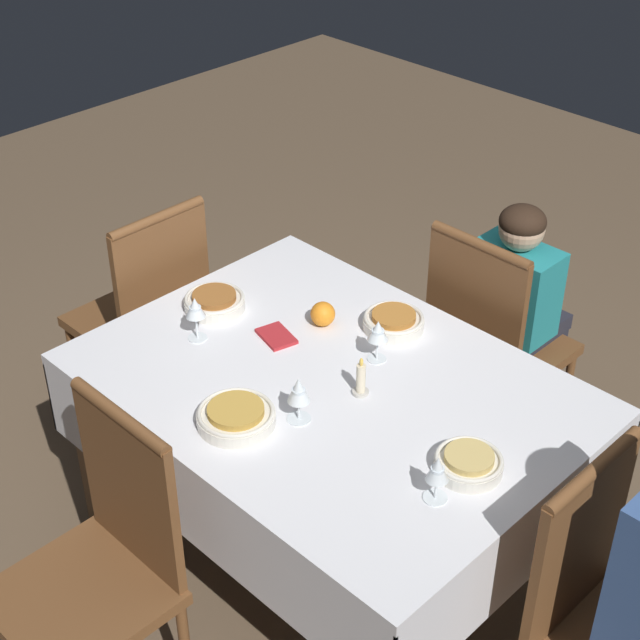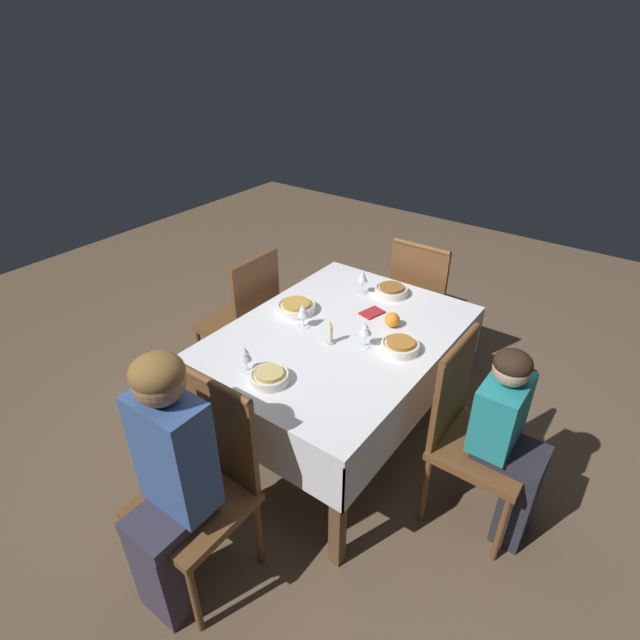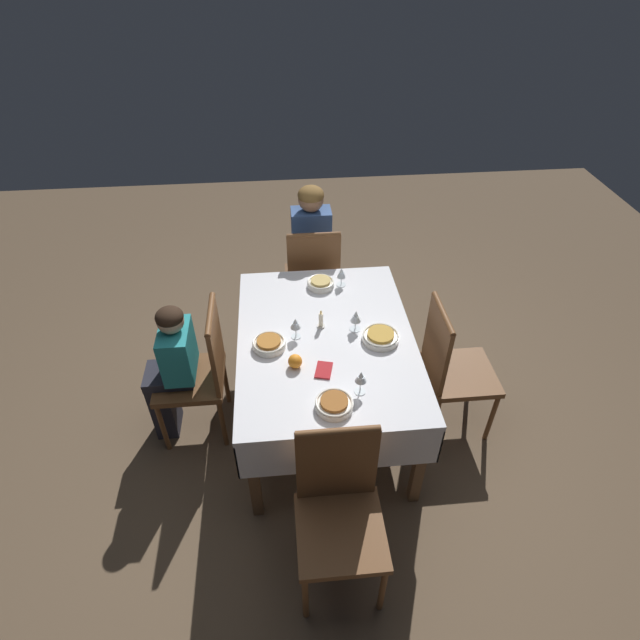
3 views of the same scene
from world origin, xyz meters
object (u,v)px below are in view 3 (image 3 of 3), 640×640
object	(u,v)px
bowl_east	(321,283)
candle_centerpiece	(321,321)
orange_fruit	(295,361)
bowl_west	(334,404)
person_adult_denim	(312,247)
chair_east	(314,275)
chair_north	(200,368)
wine_glass_south	(356,317)
dining_table	(326,348)
bowl_south	(381,337)
bowl_north	(269,344)
person_child_teal	(171,367)
chair_west	(339,507)
wine_glass_north	(296,324)
chair_south	(451,365)
wine_glass_west	(361,378)
wine_glass_east	(341,274)
napkin_red_folded	(324,370)

from	to	relation	value
bowl_east	candle_centerpiece	bearing A→B (deg)	174.76
orange_fruit	bowl_west	bearing A→B (deg)	-150.08
person_adult_denim	orange_fruit	world-z (taller)	person_adult_denim
chair_east	chair_north	bearing A→B (deg)	50.28
wine_glass_south	dining_table	bearing A→B (deg)	107.61
chair_east	bowl_south	size ratio (longest dim) A/B	4.40
chair_north	bowl_north	world-z (taller)	chair_north
bowl_east	dining_table	bearing A→B (deg)	178.08
orange_fruit	bowl_east	bearing A→B (deg)	-15.99
dining_table	person_child_teal	distance (m)	0.98
chair_west	wine_glass_north	size ratio (longest dim) A/B	6.94
dining_table	bowl_west	xyz separation A→B (m)	(-0.55, 0.01, 0.12)
bowl_north	bowl_west	size ratio (longest dim) A/B	0.98
bowl_west	bowl_east	bearing A→B (deg)	-1.72
chair_west	bowl_west	world-z (taller)	chair_west
chair_west	bowl_east	distance (m)	1.54
bowl_north	bowl_west	world-z (taller)	same
wine_glass_north	bowl_south	xyz separation A→B (m)	(-0.08, -0.51, -0.07)
person_child_teal	wine_glass_south	world-z (taller)	person_child_teal
chair_south	wine_glass_west	distance (m)	0.82
dining_table	orange_fruit	bearing A→B (deg)	138.92
person_adult_denim	wine_glass_west	xyz separation A→B (m)	(-1.61, -0.13, 0.17)
wine_glass_east	bowl_north	size ratio (longest dim) A/B	0.70
wine_glass_east	chair_west	bearing A→B (deg)	172.60
wine_glass_east	bowl_south	size ratio (longest dim) A/B	0.62
bowl_east	wine_glass_north	xyz separation A→B (m)	(-0.51, 0.20, 0.07)
person_adult_denim	wine_glass_north	bearing A→B (deg)	80.61
bowl_south	person_child_teal	bearing A→B (deg)	86.36
person_adult_denim	bowl_north	world-z (taller)	person_adult_denim
bowl_east	wine_glass_east	xyz separation A→B (m)	(0.00, -0.14, 0.07)
bowl_south	wine_glass_south	distance (m)	0.19
wine_glass_west	chair_west	bearing A→B (deg)	161.88
person_child_teal	wine_glass_south	distance (m)	1.20
wine_glass_east	bowl_north	bearing A→B (deg)	139.27
person_child_teal	bowl_north	xyz separation A→B (m)	(-0.08, -0.62, 0.22)
wine_glass_north	bowl_west	size ratio (longest dim) A/B	0.70
chair_south	wine_glass_south	size ratio (longest dim) A/B	6.81
wine_glass_west	wine_glass_south	bearing A→B (deg)	-5.63
chair_north	bowl_south	size ratio (longest dim) A/B	4.40
chair_north	bowl_south	world-z (taller)	chair_north
wine_glass_north	chair_south	bearing A→B (deg)	-96.59
chair_east	candle_centerpiece	xyz separation A→B (m)	(-0.89, 0.03, 0.27)
chair_east	wine_glass_west	xyz separation A→B (m)	(-1.45, -0.13, 0.33)
dining_table	wine_glass_west	distance (m)	0.52
bowl_west	candle_centerpiece	size ratio (longest dim) A/B	1.57
chair_west	orange_fruit	bearing A→B (deg)	102.10
person_adult_denim	napkin_red_folded	bearing A→B (deg)	88.13
bowl_west	chair_west	bearing A→B (deg)	177.06
chair_east	bowl_west	distance (m)	1.56
chair_south	person_child_teal	distance (m)	1.77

